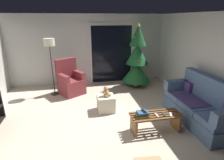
# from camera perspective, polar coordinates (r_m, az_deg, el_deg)

# --- Properties ---
(ground_plane) EXTENTS (7.00, 7.00, 0.00)m
(ground_plane) POSITION_cam_1_polar(r_m,az_deg,el_deg) (4.25, -3.52, -14.36)
(ground_plane) COLOR beige
(wall_back) EXTENTS (5.72, 0.12, 2.50)m
(wall_back) POSITION_cam_1_polar(r_m,az_deg,el_deg) (6.68, -7.51, 9.59)
(wall_back) COLOR beige
(wall_back) RESTS_ON ground
(wall_right) EXTENTS (0.12, 6.00, 2.50)m
(wall_right) POSITION_cam_1_polar(r_m,az_deg,el_deg) (4.95, 31.05, 3.62)
(wall_right) COLOR beige
(wall_right) RESTS_ON ground
(patio_door_frame) EXTENTS (1.60, 0.02, 2.20)m
(patio_door_frame) POSITION_cam_1_polar(r_m,az_deg,el_deg) (6.75, -0.11, 8.56)
(patio_door_frame) COLOR silver
(patio_door_frame) RESTS_ON ground
(patio_door_glass) EXTENTS (1.50, 0.02, 2.10)m
(patio_door_glass) POSITION_cam_1_polar(r_m,az_deg,el_deg) (6.74, -0.08, 8.11)
(patio_door_glass) COLOR black
(patio_door_glass) RESTS_ON ground
(couch) EXTENTS (0.79, 1.95, 1.08)m
(couch) POSITION_cam_1_polar(r_m,az_deg,el_deg) (4.68, 26.53, -7.56)
(couch) COLOR slate
(couch) RESTS_ON ground
(coffee_table) EXTENTS (1.10, 0.40, 0.41)m
(coffee_table) POSITION_cam_1_polar(r_m,az_deg,el_deg) (4.04, 13.81, -12.31)
(coffee_table) COLOR brown
(coffee_table) RESTS_ON ground
(remote_graphite) EXTENTS (0.09, 0.16, 0.02)m
(remote_graphite) POSITION_cam_1_polar(r_m,az_deg,el_deg) (3.99, 16.29, -10.44)
(remote_graphite) COLOR #333338
(remote_graphite) RESTS_ON coffee_table
(remote_silver) EXTENTS (0.05, 0.16, 0.02)m
(remote_silver) POSITION_cam_1_polar(r_m,az_deg,el_deg) (3.91, 14.14, -10.91)
(remote_silver) COLOR #ADADB2
(remote_silver) RESTS_ON coffee_table
(remote_white) EXTENTS (0.10, 0.16, 0.02)m
(remote_white) POSITION_cam_1_polar(r_m,az_deg,el_deg) (4.01, 18.31, -10.50)
(remote_white) COLOR silver
(remote_white) RESTS_ON coffee_table
(book_stack) EXTENTS (0.27, 0.21, 0.11)m
(book_stack) POSITION_cam_1_polar(r_m,az_deg,el_deg) (3.82, 9.79, -10.64)
(book_stack) COLOR #B79333
(book_stack) RESTS_ON coffee_table
(cell_phone) EXTENTS (0.10, 0.16, 0.01)m
(cell_phone) POSITION_cam_1_polar(r_m,az_deg,el_deg) (3.78, 10.13, -9.83)
(cell_phone) COLOR black
(cell_phone) RESTS_ON book_stack
(christmas_tree) EXTENTS (0.98, 0.98, 2.22)m
(christmas_tree) POSITION_cam_1_polar(r_m,az_deg,el_deg) (6.27, 8.01, 6.37)
(christmas_tree) COLOR #4C1E19
(christmas_tree) RESTS_ON ground
(armchair) EXTENTS (0.94, 0.94, 1.13)m
(armchair) POSITION_cam_1_polar(r_m,az_deg,el_deg) (5.92, -13.19, -0.51)
(armchair) COLOR maroon
(armchair) RESTS_ON ground
(floor_lamp) EXTENTS (0.32, 0.32, 1.78)m
(floor_lamp) POSITION_cam_1_polar(r_m,az_deg,el_deg) (5.73, -19.31, 9.70)
(floor_lamp) COLOR #2D2D30
(floor_lamp) RESTS_ON ground
(ottoman) EXTENTS (0.44, 0.44, 0.43)m
(ottoman) POSITION_cam_1_polar(r_m,az_deg,el_deg) (4.75, -1.99, -7.49)
(ottoman) COLOR beige
(ottoman) RESTS_ON ground
(teddy_bear_honey) EXTENTS (0.21, 0.22, 0.29)m
(teddy_bear_honey) POSITION_cam_1_polar(r_m,az_deg,el_deg) (4.61, -1.94, -3.82)
(teddy_bear_honey) COLOR tan
(teddy_bear_honey) RESTS_ON ottoman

